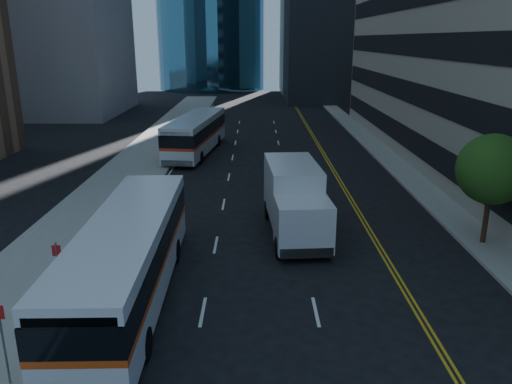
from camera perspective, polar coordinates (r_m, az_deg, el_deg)
ground at (r=16.51m, az=5.88°, el=-16.99°), size 160.00×160.00×0.00m
sidewalk_west at (r=40.64m, az=-12.69°, el=3.65°), size 5.00×90.00×0.15m
sidewalk_east at (r=41.06m, az=14.98°, el=3.62°), size 2.00×90.00×0.15m
street_tree at (r=24.71m, az=25.45°, el=2.34°), size 3.20×3.20×5.10m
bus_front at (r=18.70m, az=-14.35°, el=-7.20°), size 2.88×12.15×3.12m
bus_rear at (r=42.23m, az=-6.86°, el=6.67°), size 4.12×12.19×3.08m
box_truck at (r=24.25m, az=4.46°, el=-0.86°), size 2.91×7.18×3.36m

